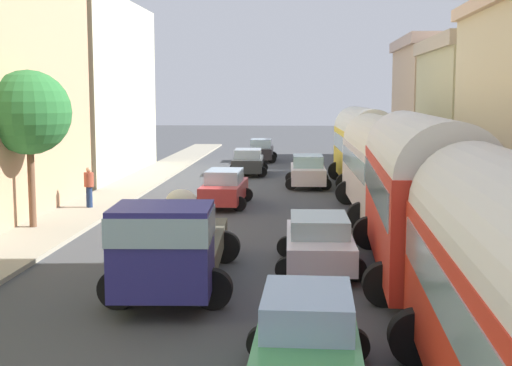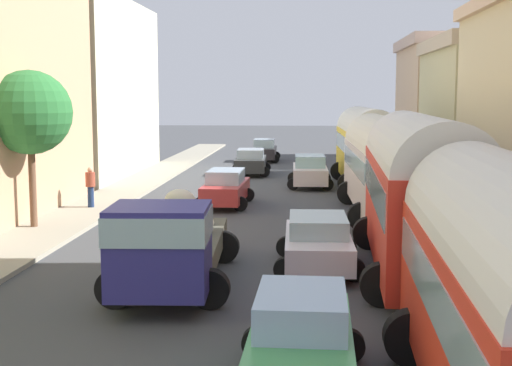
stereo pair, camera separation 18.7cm
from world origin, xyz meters
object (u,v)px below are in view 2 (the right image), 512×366
car_3 (301,341)px  cargo_truck_0 (171,242)px  car_2 (264,150)px  parked_bus_2 (383,161)px  car_0 (226,188)px  car_1 (251,162)px  parked_bus_1 (419,186)px  pedestrian_3 (90,186)px  parked_bus_3 (365,143)px  car_5 (310,171)px  car_4 (318,242)px

car_3 → cargo_truck_0: bearing=120.3°
car_2 → parked_bus_2: bearing=-74.9°
car_0 → car_1: bearing=89.5°
car_2 → car_0: bearing=-91.1°
parked_bus_1 → parked_bus_2: 9.00m
cargo_truck_0 → pedestrian_3: bearing=115.8°
parked_bus_2 → car_0: parked_bus_2 is taller
parked_bus_2 → parked_bus_3: size_ratio=1.09×
parked_bus_2 → car_0: bearing=161.6°
car_2 → pedestrian_3: size_ratio=2.27×
car_5 → parked_bus_3: bearing=5.6°
parked_bus_1 → car_1: size_ratio=2.31×
parked_bus_2 → pedestrian_3: (-11.82, 0.56, -1.15)m
parked_bus_3 → cargo_truck_0: bearing=-107.1°
car_3 → car_2: bearing=94.5°
parked_bus_1 → car_4: 3.12m
car_2 → car_3: car_3 is taller
car_5 → parked_bus_1: bearing=-80.9°
car_2 → car_3: size_ratio=1.02×
parked_bus_2 → car_3: 16.90m
parked_bus_3 → cargo_truck_0: 21.06m
car_2 → car_5: bearing=-76.7°
car_4 → cargo_truck_0: bearing=-144.2°
car_0 → car_1: size_ratio=1.03×
car_2 → cargo_truck_0: bearing=-90.3°
car_5 → pedestrian_3: size_ratio=2.41×
cargo_truck_0 → car_0: cargo_truck_0 is taller
car_4 → parked_bus_3: bearing=81.5°
car_1 → car_4: car_1 is taller
car_5 → cargo_truck_0: bearing=-99.6°
cargo_truck_0 → car_4: cargo_truck_0 is taller
cargo_truck_0 → car_5: size_ratio=1.71×
parked_bus_2 → car_0: (-6.42, 2.14, -1.38)m
car_1 → car_3: size_ratio=1.05×
parked_bus_1 → parked_bus_2: (0.00, 9.00, -0.20)m
car_4 → car_5: (-0.21, 17.26, 0.07)m
cargo_truck_0 → parked_bus_3: bearing=72.9°
parked_bus_2 → car_5: bearing=108.0°
car_2 → parked_bus_1: bearing=-79.1°
cargo_truck_0 → car_4: size_ratio=1.71×
cargo_truck_0 → car_2: (0.15, 33.44, -0.44)m
car_0 → car_5: 7.50m
parked_bus_2 → parked_bus_1: bearing=-90.0°
parked_bus_3 → pedestrian_3: (-11.82, -8.44, -1.25)m
parked_bus_1 → car_5: size_ratio=2.24×
car_0 → pedestrian_3: 5.63m
car_0 → parked_bus_3: bearing=46.9°
parked_bus_2 → cargo_truck_0: (-6.19, -11.11, -0.93)m
parked_bus_2 → car_1: size_ratio=2.32×
parked_bus_3 → car_2: parked_bus_3 is taller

